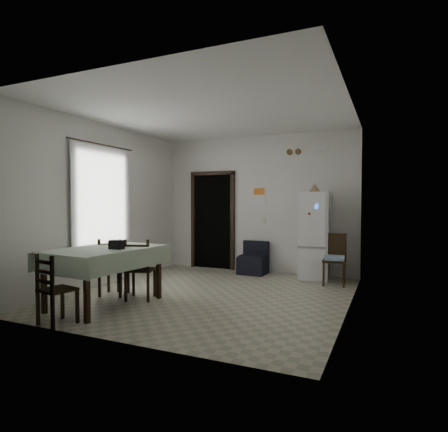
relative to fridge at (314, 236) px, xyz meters
name	(u,v)px	position (x,y,z in m)	size (l,w,h in m)	color
ground	(211,295)	(-1.28, -1.93, -0.84)	(4.50, 4.50, 0.00)	#AEA68E
ceiling	(211,113)	(-1.28, -1.93, 2.06)	(4.20, 4.50, 0.02)	white
wall_back	(257,204)	(-1.28, 0.32, 0.61)	(4.20, 0.02, 2.90)	silver
wall_front	(117,205)	(-1.28, -4.18, 0.61)	(4.20, 0.02, 2.90)	silver
wall_left	(108,204)	(-3.38, -1.93, 0.61)	(0.02, 4.50, 2.90)	silver
wall_right	(349,205)	(0.82, -1.93, 0.61)	(0.02, 4.50, 2.90)	silver
doorway	(217,221)	(-2.33, 0.52, 0.22)	(1.06, 0.52, 2.22)	black
window_recess	(98,199)	(-3.43, -2.13, 0.71)	(0.10, 1.20, 1.60)	silver
curtain	(103,199)	(-3.32, -2.13, 0.71)	(0.02, 1.45, 1.85)	silver
curtain_rod	(102,145)	(-3.31, -2.13, 1.66)	(0.02, 0.02, 1.60)	black
calendar	(259,196)	(-1.23, 0.31, 0.78)	(0.28, 0.02, 0.40)	white
calendar_image	(259,191)	(-1.23, 0.30, 0.88)	(0.24, 0.01, 0.14)	orange
light_switch	(264,221)	(-1.13, 0.31, 0.26)	(0.08, 0.02, 0.12)	beige
vent_left	(289,152)	(-0.58, 0.30, 1.68)	(0.12, 0.12, 0.03)	brown
vent_right	(298,152)	(-0.40, 0.30, 1.68)	(0.12, 0.12, 0.03)	brown
emergency_light	(322,149)	(0.07, 0.28, 1.71)	(0.25, 0.07, 0.09)	white
fridge	(314,236)	(0.00, 0.00, 0.00)	(0.55, 0.55, 1.68)	white
tan_cone	(315,188)	(-0.01, 0.05, 0.93)	(0.22, 0.22, 0.18)	tan
navy_seat	(253,258)	(-1.26, 0.00, -0.51)	(0.55, 0.54, 0.67)	black
corner_chair	(334,260)	(0.43, -0.39, -0.38)	(0.40, 0.40, 0.92)	black
dining_table	(106,277)	(-2.39, -3.11, -0.43)	(1.04, 1.58, 0.83)	#A3B99E
black_bag	(117,245)	(-2.16, -3.14, 0.05)	(0.20, 0.12, 0.13)	black
dining_chair_far_left	(114,267)	(-2.69, -2.59, -0.39)	(0.39, 0.39, 0.91)	black
dining_chair_far_right	(140,269)	(-2.15, -2.62, -0.38)	(0.40, 0.40, 0.93)	black
dining_chair_near_head	(57,289)	(-2.34, -4.01, -0.41)	(0.37, 0.37, 0.87)	black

